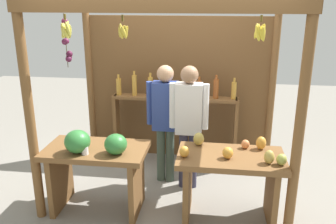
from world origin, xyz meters
TOP-DOWN VIEW (x-y plane):
  - ground_plane at (0.00, 0.00)m, footprint 12.00×12.00m
  - market_stall at (-0.01, 0.40)m, footprint 2.80×1.94m
  - fruit_counter_left at (-0.73, -0.72)m, footprint 1.13×0.65m
  - fruit_counter_right at (0.74, -0.68)m, footprint 1.13×0.64m
  - bottle_shelf_unit at (-0.02, 0.68)m, footprint 1.79×0.22m
  - vendor_man at (-0.07, 0.09)m, footprint 0.48×0.21m
  - vendor_woman at (0.24, -0.03)m, footprint 0.48×0.21m

SIDE VIEW (x-z plane):
  - ground_plane at x=0.00m, z-range 0.00..0.00m
  - fruit_counter_right at x=0.74m, z-range 0.11..1.02m
  - fruit_counter_left at x=-0.73m, z-range 0.12..1.13m
  - bottle_shelf_unit at x=-0.02m, z-range 0.13..1.48m
  - vendor_man at x=-0.07m, z-range 0.15..1.71m
  - vendor_woman at x=0.24m, z-range 0.16..1.74m
  - market_stall at x=-0.01m, z-range 0.20..2.53m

